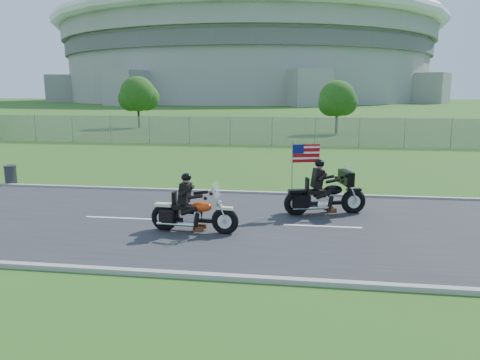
# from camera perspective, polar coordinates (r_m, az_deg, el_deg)

# --- Properties ---
(ground) EXTENTS (420.00, 420.00, 0.00)m
(ground) POSITION_cam_1_polar(r_m,az_deg,el_deg) (13.96, -6.71, -5.11)
(ground) COLOR #2C4B17
(ground) RESTS_ON ground
(road) EXTENTS (120.00, 8.00, 0.04)m
(road) POSITION_cam_1_polar(r_m,az_deg,el_deg) (13.95, -6.71, -5.03)
(road) COLOR #28282B
(road) RESTS_ON ground
(curb_north) EXTENTS (120.00, 0.18, 0.12)m
(curb_north) POSITION_cam_1_polar(r_m,az_deg,el_deg) (17.77, -3.35, -1.42)
(curb_north) COLOR #9E9B93
(curb_north) RESTS_ON ground
(curb_south) EXTENTS (120.00, 0.18, 0.12)m
(curb_south) POSITION_cam_1_polar(r_m,az_deg,el_deg) (10.29, -12.63, -10.91)
(curb_south) COLOR #9E9B93
(curb_south) RESTS_ON ground
(fence) EXTENTS (60.00, 0.03, 2.00)m
(fence) POSITION_cam_1_polar(r_m,az_deg,el_deg) (34.15, -6.21, 6.05)
(fence) COLOR gray
(fence) RESTS_ON ground
(stadium) EXTENTS (140.40, 140.40, 29.20)m
(stadium) POSITION_cam_1_polar(r_m,az_deg,el_deg) (184.83, 1.02, 14.49)
(stadium) COLOR #A3A099
(stadium) RESTS_ON ground
(tree_fence_near) EXTENTS (3.52, 3.28, 4.75)m
(tree_fence_near) POSITION_cam_1_polar(r_m,az_deg,el_deg) (43.07, 11.82, 9.49)
(tree_fence_near) COLOR #382316
(tree_fence_near) RESTS_ON ground
(tree_fence_mid) EXTENTS (3.96, 3.69, 5.30)m
(tree_fence_mid) POSITION_cam_1_polar(r_m,az_deg,el_deg) (50.14, -12.28, 10.01)
(tree_fence_mid) COLOR #382316
(tree_fence_mid) RESTS_ON ground
(motorcycle_lead) EXTENTS (2.47, 0.67, 1.66)m
(motorcycle_lead) POSITION_cam_1_polar(r_m,az_deg,el_deg) (12.77, -5.79, -4.16)
(motorcycle_lead) COLOR black
(motorcycle_lead) RESTS_ON ground
(motorcycle_follow) EXTENTS (2.58, 1.19, 2.19)m
(motorcycle_follow) POSITION_cam_1_polar(r_m,az_deg,el_deg) (14.74, 10.33, -1.95)
(motorcycle_follow) COLOR black
(motorcycle_follow) RESTS_ON ground
(trash_can) EXTENTS (0.59, 0.59, 0.80)m
(trash_can) POSITION_cam_1_polar(r_m,az_deg,el_deg) (21.30, -26.17, 0.48)
(trash_can) COLOR #38383D
(trash_can) RESTS_ON ground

